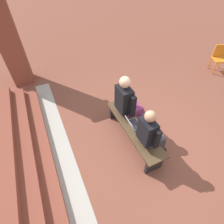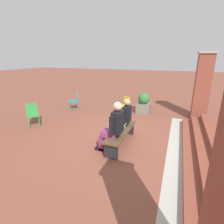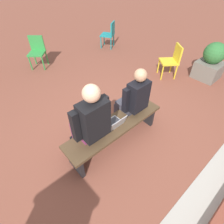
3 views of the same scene
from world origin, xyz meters
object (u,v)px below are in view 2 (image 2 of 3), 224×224
(person_student, at_px, (124,117))
(plastic_chair_far_right, at_px, (75,99))
(planter, at_px, (144,104))
(person_adult, at_px, (113,126))
(bench, at_px, (121,133))
(laptop, at_px, (121,129))
(plastic_chair_near_bench_left, at_px, (32,113))
(plastic_chair_by_pillar, at_px, (124,105))

(person_student, height_order, plastic_chair_far_right, person_student)
(person_student, relative_size, planter, 1.37)
(person_student, distance_m, person_adult, 0.88)
(bench, height_order, person_student, person_student)
(person_student, distance_m, plastic_chair_far_right, 3.93)
(bench, distance_m, laptop, 0.15)
(plastic_chair_near_bench_left, bearing_deg, plastic_chair_by_pillar, 129.22)
(laptop, relative_size, plastic_chair_near_bench_left, 0.38)
(plastic_chair_near_bench_left, bearing_deg, planter, 130.10)
(plastic_chair_far_right, distance_m, planter, 3.33)
(bench, height_order, laptop, laptop)
(laptop, xyz_separation_m, plastic_chair_far_right, (-2.76, -3.27, -0.02))
(planter, bearing_deg, plastic_chair_far_right, -79.90)
(bench, relative_size, laptop, 5.63)
(laptop, xyz_separation_m, plastic_chair_near_bench_left, (-0.32, -3.59, -0.02))
(plastic_chair_far_right, xyz_separation_m, planter, (-0.58, 3.28, -0.04))
(person_adult, relative_size, planter, 1.50)
(plastic_chair_far_right, bearing_deg, plastic_chair_by_pillar, 87.89)
(person_student, bearing_deg, person_adult, -0.47)
(plastic_chair_near_bench_left, relative_size, planter, 0.89)
(bench, xyz_separation_m, laptop, (0.03, 0.01, 0.15))
(plastic_chair_by_pillar, bearing_deg, plastic_chair_far_right, -92.11)
(laptop, bearing_deg, bench, -158.45)
(person_adult, distance_m, plastic_chair_by_pillar, 3.14)
(plastic_chair_by_pillar, bearing_deg, bench, 14.90)
(laptop, distance_m, plastic_chair_near_bench_left, 3.60)
(person_adult, relative_size, plastic_chair_by_pillar, 1.68)
(bench, relative_size, plastic_chair_by_pillar, 2.14)
(plastic_chair_far_right, relative_size, planter, 0.89)
(person_student, height_order, person_adult, person_adult)
(person_student, relative_size, laptop, 4.03)
(bench, xyz_separation_m, person_student, (-0.45, -0.06, 0.34))
(bench, height_order, plastic_chair_far_right, plastic_chair_far_right)
(person_adult, xyz_separation_m, laptop, (-0.40, 0.08, -0.25))
(person_adult, xyz_separation_m, planter, (-3.74, 0.09, -0.31))
(person_student, xyz_separation_m, plastic_chair_far_right, (-2.28, -3.20, -0.21))
(bench, relative_size, planter, 1.91)
(person_student, height_order, laptop, person_student)
(bench, distance_m, person_adult, 0.58)
(person_adult, bearing_deg, plastic_chair_by_pillar, -168.38)
(plastic_chair_far_right, bearing_deg, person_adult, 45.29)
(laptop, relative_size, plastic_chair_far_right, 0.38)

